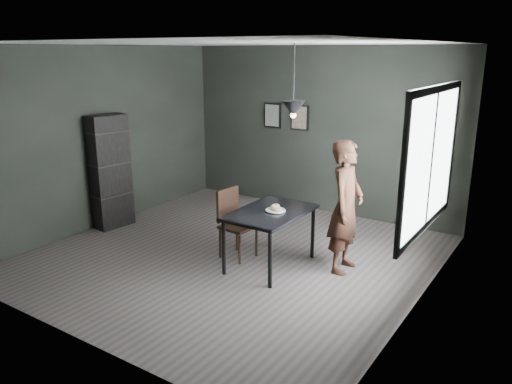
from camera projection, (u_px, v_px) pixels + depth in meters
The scene contains 13 objects.
ground at pixel (233, 255), 6.86m from camera, with size 5.00×5.00×0.00m, color #373230.
back_wall at pixel (318, 131), 8.48m from camera, with size 5.00×0.10×2.80m, color black.
ceiling at pixel (230, 43), 6.09m from camera, with size 5.00×5.00×0.02m.
window_assembly at pixel (431, 160), 5.27m from camera, with size 0.04×1.96×1.56m.
cafe_table at pixel (270, 217), 6.36m from camera, with size 0.80×1.20×0.75m.
white_plate at pixel (275, 211), 6.32m from camera, with size 0.23×0.23×0.01m, color white.
donut_pile at pixel (276, 208), 6.31m from camera, with size 0.19×0.14×0.08m.
woman at pixel (346, 207), 6.20m from camera, with size 0.61×0.40×1.68m, color black.
wood_chair at pixel (233, 218), 6.72m from camera, with size 0.44×0.44×0.94m.
shelf_unit at pixel (110, 172), 7.79m from camera, with size 0.34×0.59×1.78m, color black.
pendant_lamp at pixel (293, 108), 5.93m from camera, with size 0.28×0.28×0.86m.
framed_print_left at pixel (272, 115), 8.88m from camera, with size 0.34×0.04×0.44m.
framed_print_right at pixel (300, 118), 8.59m from camera, with size 0.34×0.04×0.44m.
Camera 1 is at (3.78, -5.12, 2.72)m, focal length 35.00 mm.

